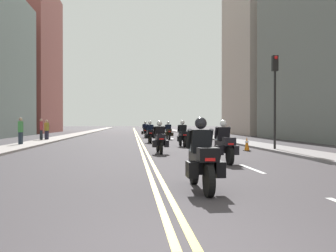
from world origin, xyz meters
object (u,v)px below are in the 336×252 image
(traffic_cone_0, at_px, (247,144))
(pedestrian_0, at_px, (47,130))
(pedestrian_1, at_px, (21,131))
(motorcycle_6, at_px, (145,131))
(pedestrian_2, at_px, (41,130))
(traffic_light_near, at_px, (275,85))
(motorcycle_5, at_px, (168,132))
(motorcycle_0, at_px, (202,161))
(motorcycle_3, at_px, (183,136))
(motorcycle_2, at_px, (160,140))
(motorcycle_1, at_px, (224,146))
(motorcycle_4, at_px, (150,134))

(traffic_cone_0, distance_m, pedestrian_0, 18.13)
(traffic_cone_0, bearing_deg, pedestrian_1, 157.11)
(motorcycle_6, height_order, pedestrian_0, pedestrian_0)
(pedestrian_0, bearing_deg, pedestrian_2, 168.61)
(motorcycle_6, bearing_deg, pedestrian_1, -119.78)
(traffic_light_near, bearing_deg, motorcycle_5, 105.84)
(motorcycle_0, height_order, motorcycle_3, motorcycle_3)
(motorcycle_0, bearing_deg, motorcycle_2, 89.67)
(motorcycle_0, bearing_deg, motorcycle_3, 82.61)
(traffic_cone_0, xyz_separation_m, traffic_light_near, (1.37, -0.36, 3.04))
(motorcycle_0, distance_m, pedestrian_0, 25.58)
(motorcycle_2, bearing_deg, motorcycle_1, -68.29)
(motorcycle_6, xyz_separation_m, pedestrian_0, (-8.30, -6.15, 0.24))
(motorcycle_4, height_order, motorcycle_5, motorcycle_4)
(motorcycle_5, bearing_deg, pedestrian_0, -173.92)
(motorcycle_1, xyz_separation_m, traffic_cone_0, (2.67, 5.91, -0.27))
(motorcycle_6, relative_size, pedestrian_2, 1.17)
(motorcycle_4, height_order, pedestrian_1, pedestrian_1)
(motorcycle_3, xyz_separation_m, pedestrian_2, (-10.44, 8.21, 0.28))
(motorcycle_4, xyz_separation_m, motorcycle_5, (1.90, 5.48, 0.00))
(motorcycle_4, relative_size, pedestrian_1, 1.20)
(motorcycle_2, bearing_deg, motorcycle_3, 68.89)
(motorcycle_1, distance_m, pedestrian_2, 21.00)
(motorcycle_6, bearing_deg, traffic_cone_0, -73.66)
(motorcycle_2, relative_size, motorcycle_4, 0.97)
(motorcycle_4, bearing_deg, motorcycle_2, -91.43)
(motorcycle_0, relative_size, motorcycle_2, 1.09)
(motorcycle_6, bearing_deg, motorcycle_0, -87.32)
(motorcycle_6, relative_size, traffic_cone_0, 2.83)
(motorcycle_2, xyz_separation_m, pedestrian_0, (-8.28, 14.03, 0.23))
(motorcycle_0, xyz_separation_m, motorcycle_2, (-0.16, 10.12, 0.01))
(traffic_light_near, bearing_deg, motorcycle_3, 134.22)
(motorcycle_0, height_order, motorcycle_6, motorcycle_6)
(motorcycle_2, height_order, motorcycle_4, motorcycle_4)
(motorcycle_4, xyz_separation_m, pedestrian_1, (-8.37, -3.24, 0.29))
(motorcycle_5, bearing_deg, motorcycle_1, -92.35)
(motorcycle_4, xyz_separation_m, pedestrian_2, (-8.63, 3.45, 0.29))
(motorcycle_1, xyz_separation_m, pedestrian_1, (-10.37, 11.41, 0.30))
(motorcycle_4, relative_size, motorcycle_6, 1.02)
(motorcycle_0, distance_m, motorcycle_5, 25.77)
(motorcycle_2, bearing_deg, traffic_light_near, 7.11)
(motorcycle_0, xyz_separation_m, motorcycle_5, (1.75, 25.71, 0.01))
(motorcycle_2, xyz_separation_m, pedestrian_2, (-8.62, 13.56, 0.28))
(motorcycle_0, relative_size, motorcycle_3, 1.03)
(motorcycle_0, bearing_deg, motorcycle_1, 70.32)
(motorcycle_0, bearing_deg, motorcycle_5, 84.85)
(motorcycle_6, xyz_separation_m, traffic_cone_0, (4.66, -18.81, -0.28))
(motorcycle_5, xyz_separation_m, motorcycle_6, (-1.89, 4.58, 0.00))
(motorcycle_3, height_order, motorcycle_6, motorcycle_6)
(pedestrian_1, bearing_deg, motorcycle_0, -148.89)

